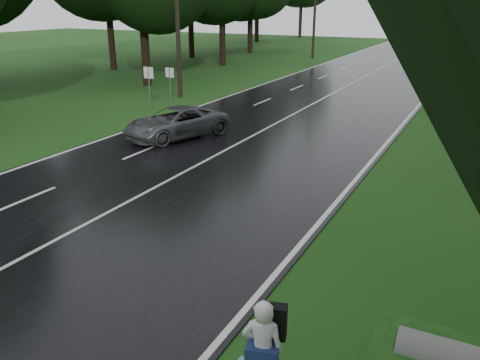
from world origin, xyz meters
name	(u,v)px	position (x,y,z in m)	size (l,w,h in m)	color
ground	(43,248)	(0.00, 0.00, 0.00)	(160.00, 160.00, 0.00)	#1D4815
road	(308,107)	(0.00, 20.00, 0.02)	(12.00, 140.00, 0.04)	black
lane_center	(308,106)	(0.00, 20.00, 0.04)	(0.12, 140.00, 0.01)	silver
grey_car	(176,123)	(-3.02, 10.54, 0.72)	(2.25, 4.88, 1.36)	#4A4C4F
far_car	(432,50)	(2.97, 51.95, 0.79)	(1.59, 4.55, 1.50)	black
hitchhiker	(263,354)	(7.06, -2.00, 0.83)	(0.74, 0.70, 1.78)	silver
utility_pole_mid	(181,97)	(-8.50, 19.17, 0.00)	(1.80, 0.28, 9.04)	black
utility_pole_far	(312,58)	(-8.50, 45.21, 0.00)	(1.80, 0.28, 10.66)	black
road_sign_a	(151,114)	(-7.20, 14.23, 0.00)	(0.62, 0.10, 2.56)	white
road_sign_b	(171,107)	(-7.20, 16.22, 0.00)	(0.55, 0.10, 2.30)	white
tree_left_d	(148,85)	(-13.42, 22.16, 0.00)	(8.90, 8.90, 13.90)	black
tree_left_e	(223,65)	(-14.27, 35.32, 0.00)	(9.59, 9.59, 14.99)	black
tree_left_f	(250,53)	(-17.19, 47.37, 0.00)	(9.32, 9.32, 14.56)	black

